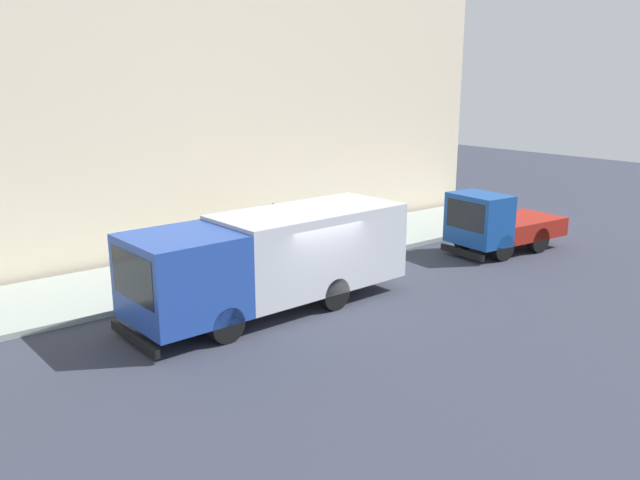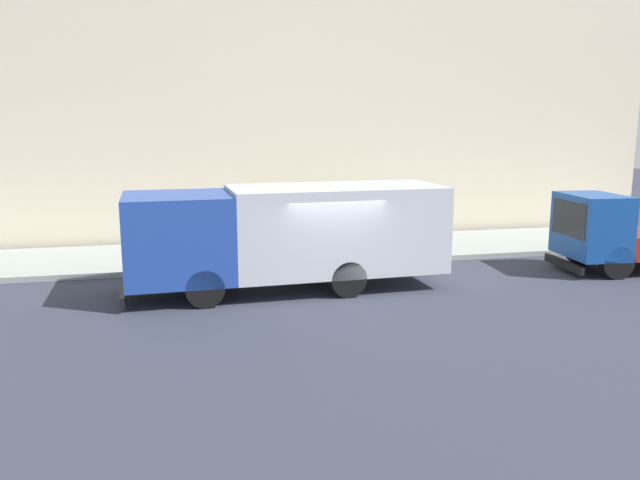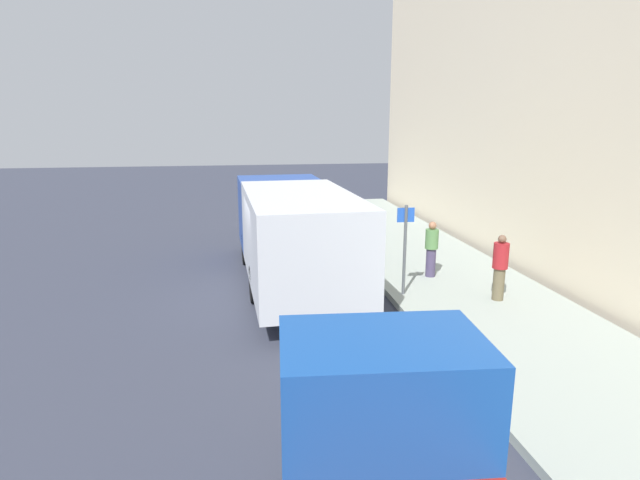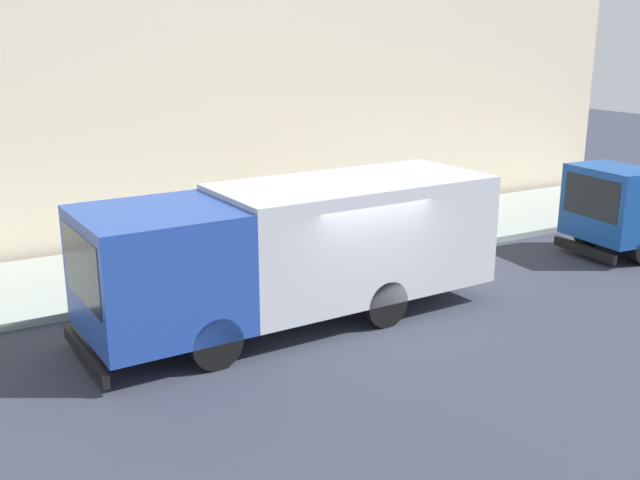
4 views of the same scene
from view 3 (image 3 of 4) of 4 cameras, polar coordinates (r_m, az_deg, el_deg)
name	(u,v)px [view 3 (image 3 of 4)]	position (r m, az deg, el deg)	size (l,w,h in m)	color
ground	(271,297)	(13.70, -5.48, -6.24)	(80.00, 80.00, 0.00)	#313543
sidewalk	(456,284)	(14.87, 14.80, -4.71)	(4.30, 30.00, 0.17)	#959F97
building_facade	(564,90)	(15.49, 25.29, 14.76)	(0.50, 30.00, 10.59)	beige
large_utility_truck	(293,229)	(14.34, -3.04, 1.20)	(2.93, 8.53, 2.75)	#21439C
pedestrian_walking	(431,248)	(14.91, 12.18, -0.86)	(0.50, 0.50, 1.59)	#403856
pedestrian_standing	(500,266)	(13.42, 19.23, -2.74)	(0.51, 0.51, 1.65)	brown
traffic_cone_orange	(357,239)	(17.85, 4.15, 0.15)	(0.50, 0.50, 0.71)	orange
street_sign_post	(405,242)	(13.13, 9.35, -0.20)	(0.44, 0.08, 2.31)	#4C5156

